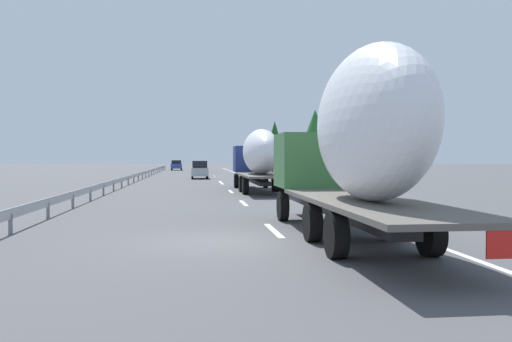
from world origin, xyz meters
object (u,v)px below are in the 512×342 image
(truck_trailing, at_px, (356,141))
(road_sign, at_px, (271,160))
(truck_lead, at_px, (259,156))
(car_blue_sedan, at_px, (177,165))
(car_red_compact, at_px, (199,166))
(car_silver_hatch, at_px, (200,170))

(truck_trailing, distance_m, road_sign, 36.78)
(truck_lead, relative_size, car_blue_sedan, 3.07)
(car_red_compact, height_order, car_blue_sedan, car_blue_sedan)
(truck_lead, relative_size, car_red_compact, 2.92)
(truck_trailing, bearing_deg, car_silver_hatch, 4.71)
(truck_lead, distance_m, road_sign, 15.77)
(truck_trailing, distance_m, car_red_compact, 69.58)
(truck_trailing, distance_m, car_silver_hatch, 43.73)
(car_silver_hatch, bearing_deg, road_sign, -135.89)
(road_sign, bearing_deg, car_blue_sedan, 12.77)
(car_red_compact, bearing_deg, truck_lead, -176.06)
(car_blue_sedan, bearing_deg, car_silver_hatch, -174.62)
(car_silver_hatch, relative_size, car_blue_sedan, 1.08)
(car_blue_sedan, xyz_separation_m, road_sign, (-45.58, -10.33, 1.12))
(truck_trailing, bearing_deg, road_sign, -4.84)
(car_blue_sedan, distance_m, road_sign, 46.74)
(car_silver_hatch, bearing_deg, car_red_compact, -0.58)
(truck_trailing, xyz_separation_m, car_silver_hatch, (43.55, 3.59, -1.74))
(truck_trailing, relative_size, car_blue_sedan, 3.12)
(truck_lead, xyz_separation_m, car_red_compact, (48.30, 3.33, -1.44))
(truck_lead, bearing_deg, car_blue_sedan, 6.76)
(car_red_compact, distance_m, car_silver_hatch, 25.93)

